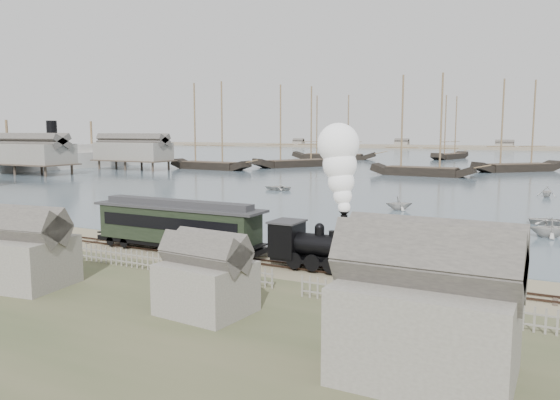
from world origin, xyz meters
The scene contains 27 objects.
ground centered at (0.00, 0.00, 0.00)m, with size 600.00×600.00×0.00m, color gray.
harbor_water centered at (0.00, 170.00, 0.03)m, with size 600.00×336.00×0.06m, color #485A66.
rail_track centered at (0.00, -2.00, 0.04)m, with size 120.00×1.80×0.16m.
picket_fence_west centered at (-6.50, -7.00, 0.00)m, with size 19.00×0.10×1.20m, color slate, non-canonical shape.
picket_fence_east centered at (12.50, -7.50, 0.00)m, with size 15.00×0.10×1.20m, color slate, non-canonical shape.
shed_left centered at (-10.00, -13.00, 0.00)m, with size 5.00×4.00×4.10m, color slate, non-canonical shape.
shed_mid centered at (2.00, -12.00, 0.00)m, with size 4.00×3.50×3.60m, color slate, non-canonical shape.
shed_right centered at (13.00, -14.00, 0.00)m, with size 6.00×5.00×5.10m, color slate, non-canonical shape.
western_wharf centered at (-76.00, 40.00, 4.06)m, with size 36.00×56.00×8.00m, color slate, non-canonical shape.
far_spit centered at (0.00, 250.00, 0.00)m, with size 500.00×20.00×1.80m, color gray.
locomotive centered at (4.50, -2.00, 4.14)m, with size 7.18×2.68×8.95m.
passenger_coach centered at (-7.63, -2.00, 2.12)m, with size 13.78×2.66×3.35m.
beached_dinghy centered at (-2.88, -0.04, 0.44)m, with size 4.29×3.07×0.89m, color beige.
steamship centered at (-89.00, 54.88, 5.65)m, with size 51.14×8.52×11.19m, color beige, non-canonical shape.
rowboat_0 centered at (-19.20, 11.86, 0.48)m, with size 4.10×2.93×0.85m, color beige.
rowboat_1 centered at (0.80, 26.42, 0.83)m, with size 2.91×2.51×1.53m, color beige.
rowboat_2 centered at (8.84, 7.09, 0.67)m, with size 3.18×1.20×1.23m, color beige.
rowboat_3 centered at (15.97, 23.58, 0.43)m, with size 3.56×2.54×0.74m, color beige.
rowboat_4 centered at (16.10, 16.76, 0.90)m, with size 3.18×2.74×1.67m, color beige.
rowboat_6 centered at (-20.97, 38.38, 0.48)m, with size 4.06×2.90×0.84m, color beige.
rowboat_7 centered at (14.95, 47.75, 0.79)m, with size 2.78×2.40×1.46m, color beige.
schooner_0 centered at (-55.86, 70.82, 10.06)m, with size 20.57×4.75×20.00m, color black, non-canonical shape.
schooner_1 centered at (-41.98, 88.45, 10.06)m, with size 23.70×5.47×20.00m, color black, non-canonical shape.
schooner_2 centered at (-8.21, 75.13, 10.06)m, with size 20.12×4.64×20.00m, color black, non-canonical shape.
schooner_3 centered at (7.53, 96.42, 10.06)m, with size 21.29×4.91×20.00m, color black, non-canonical shape.
schooner_6 centered at (-47.75, 126.10, 10.06)m, with size 25.78×5.95×20.00m, color black, non-canonical shape.
schooner_7 centered at (-15.90, 145.37, 10.06)m, with size 19.78×4.56×20.00m, color black, non-canonical shape.
Camera 1 is at (17.11, -33.03, 8.78)m, focal length 35.00 mm.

